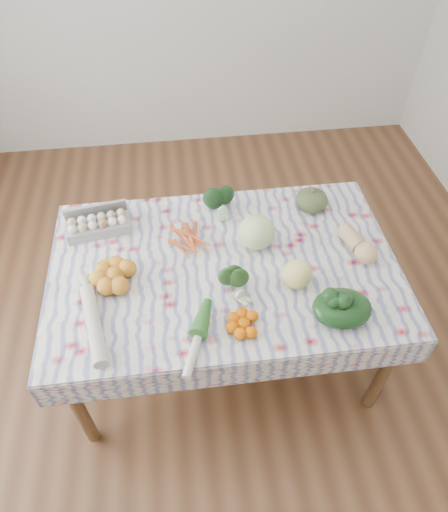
# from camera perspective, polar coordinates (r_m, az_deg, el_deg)

# --- Properties ---
(ground) EXTENTS (4.50, 4.50, 0.00)m
(ground) POSITION_cam_1_polar(r_m,az_deg,el_deg) (2.79, 0.00, -11.43)
(ground) COLOR #57341D
(ground) RESTS_ON ground
(dining_table) EXTENTS (1.60, 1.00, 0.75)m
(dining_table) POSITION_cam_1_polar(r_m,az_deg,el_deg) (2.24, 0.00, -2.45)
(dining_table) COLOR brown
(dining_table) RESTS_ON ground
(tablecloth) EXTENTS (1.66, 1.06, 0.01)m
(tablecloth) POSITION_cam_1_polar(r_m,az_deg,el_deg) (2.18, 0.00, -1.14)
(tablecloth) COLOR silver
(tablecloth) RESTS_ON dining_table
(egg_carton) EXTENTS (0.33, 0.18, 0.08)m
(egg_carton) POSITION_cam_1_polar(r_m,az_deg,el_deg) (2.38, -15.42, 3.64)
(egg_carton) COLOR #989793
(egg_carton) RESTS_ON tablecloth
(carrot_bunch) EXTENTS (0.25, 0.24, 0.04)m
(carrot_bunch) POSITION_cam_1_polar(r_m,az_deg,el_deg) (2.27, -4.49, 1.94)
(carrot_bunch) COLOR #D35523
(carrot_bunch) RESTS_ON tablecloth
(kale_bunch) EXTENTS (0.16, 0.15, 0.13)m
(kale_bunch) POSITION_cam_1_polar(r_m,az_deg,el_deg) (2.41, -0.50, 6.84)
(kale_bunch) COLOR #143415
(kale_bunch) RESTS_ON tablecloth
(kabocha_squash) EXTENTS (0.20, 0.20, 0.11)m
(kabocha_squash) POSITION_cam_1_polar(r_m,az_deg,el_deg) (2.47, 10.90, 6.90)
(kabocha_squash) COLOR #46552E
(kabocha_squash) RESTS_ON tablecloth
(cabbage) EXTENTS (0.20, 0.20, 0.18)m
(cabbage) POSITION_cam_1_polar(r_m,az_deg,el_deg) (2.21, 4.09, 3.01)
(cabbage) COLOR #C8E393
(cabbage) RESTS_ON tablecloth
(butternut_squash) EXTENTS (0.17, 0.26, 0.11)m
(butternut_squash) POSITION_cam_1_polar(r_m,az_deg,el_deg) (2.29, 16.48, 1.53)
(butternut_squash) COLOR tan
(butternut_squash) RESTS_ON tablecloth
(orange_cluster) EXTENTS (0.33, 0.33, 0.09)m
(orange_cluster) POSITION_cam_1_polar(r_m,az_deg,el_deg) (2.13, -13.52, -2.36)
(orange_cluster) COLOR orange
(orange_cluster) RESTS_ON tablecloth
(broccoli) EXTENTS (0.18, 0.18, 0.10)m
(broccoli) POSITION_cam_1_polar(r_m,az_deg,el_deg) (2.03, 1.10, -3.86)
(broccoli) COLOR #22491A
(broccoli) RESTS_ON tablecloth
(mandarin_cluster) EXTENTS (0.21, 0.21, 0.06)m
(mandarin_cluster) POSITION_cam_1_polar(r_m,az_deg,el_deg) (1.94, 2.50, -8.35)
(mandarin_cluster) COLOR #F46803
(mandarin_cluster) RESTS_ON tablecloth
(grapefruit) EXTENTS (0.17, 0.17, 0.14)m
(grapefruit) POSITION_cam_1_polar(r_m,az_deg,el_deg) (2.07, 9.15, -2.26)
(grapefruit) COLOR #EDE176
(grapefruit) RESTS_ON tablecloth
(spinach_bag) EXTENTS (0.31, 0.27, 0.11)m
(spinach_bag) POSITION_cam_1_polar(r_m,az_deg,el_deg) (2.01, 14.53, -6.34)
(spinach_bag) COLOR black
(spinach_bag) RESTS_ON tablecloth
(daikon) EXTENTS (0.15, 0.43, 0.06)m
(daikon) POSITION_cam_1_polar(r_m,az_deg,el_deg) (2.01, -16.00, -8.16)
(daikon) COLOR beige
(daikon) RESTS_ON tablecloth
(leek) EXTENTS (0.16, 0.35, 0.04)m
(leek) POSITION_cam_1_polar(r_m,az_deg,el_deg) (1.91, -3.35, -10.35)
(leek) COLOR silver
(leek) RESTS_ON tablecloth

